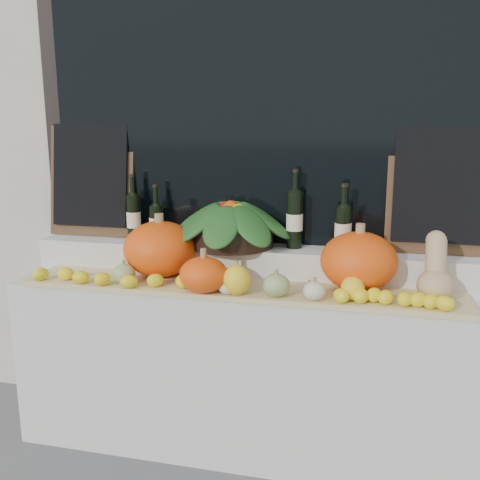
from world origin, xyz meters
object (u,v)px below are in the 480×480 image
pumpkin_left (160,249)px  wine_bottle_tall (295,219)px  butternut_squash (436,273)px  produce_bowl (231,223)px  pumpkin_right (359,261)px

pumpkin_left → wine_bottle_tall: wine_bottle_tall is taller
pumpkin_left → butternut_squash: bearing=-3.2°
wine_bottle_tall → produce_bowl: bearing=-174.7°
pumpkin_right → wine_bottle_tall: wine_bottle_tall is taller
pumpkin_left → produce_bowl: bearing=28.0°
produce_bowl → wine_bottle_tall: (0.32, 0.03, 0.03)m
produce_bowl → wine_bottle_tall: size_ratio=1.68×
wine_bottle_tall → butternut_squash: bearing=-22.8°
pumpkin_right → butternut_squash: butternut_squash is taller
pumpkin_left → wine_bottle_tall: bearing=17.3°
pumpkin_right → produce_bowl: bearing=165.0°
pumpkin_right → butternut_squash: size_ratio=1.19×
pumpkin_left → pumpkin_right: size_ratio=1.03×
wine_bottle_tall → pumpkin_left: bearing=-162.7°
pumpkin_left → produce_bowl: produce_bowl is taller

